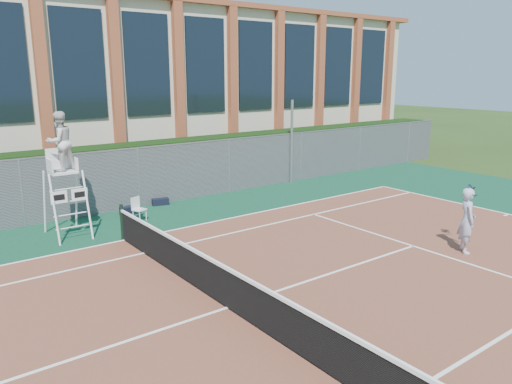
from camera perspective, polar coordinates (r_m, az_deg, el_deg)
ground at (r=10.85m, az=-3.26°, el=-13.20°), size 120.00×120.00×0.00m
apron at (r=11.62m, az=-6.06°, el=-11.36°), size 36.00×20.00×0.01m
tennis_court at (r=10.84m, az=-3.26°, el=-13.10°), size 23.77×10.97×0.02m
tennis_net at (r=10.62m, az=-3.30°, el=-10.61°), size 0.10×11.30×1.10m
fence at (r=18.11m, az=-19.01°, el=0.72°), size 40.00×0.06×2.20m
hedge at (r=19.24m, az=-20.14°, el=1.34°), size 40.00×1.40×2.20m
building at (r=26.59m, az=-25.88°, el=10.60°), size 45.00×10.60×8.22m
steel_pole at (r=22.50m, az=4.09°, el=5.74°), size 0.12×0.12×3.71m
umpire_chair at (r=15.84m, az=-21.49°, el=5.02°), size 1.07×1.64×3.82m
plastic_chair at (r=17.20m, az=-13.39°, el=-1.69°), size 0.48×0.48×0.80m
sports_bag_near at (r=18.08m, az=-14.19°, el=-2.04°), size 0.73×0.37×0.30m
sports_bag_far at (r=19.14m, az=-10.87°, el=-1.10°), size 0.66×0.40×0.25m
tennis_player at (r=14.83m, az=22.97°, el=-2.98°), size 1.05×0.85×1.82m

